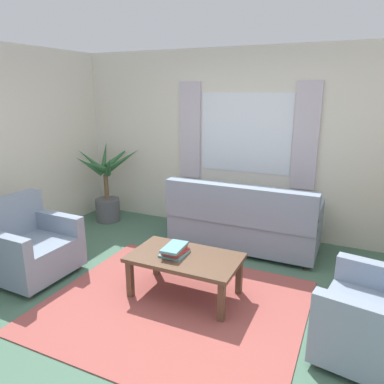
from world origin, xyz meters
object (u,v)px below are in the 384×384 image
book_stack_on_table (175,250)px  coffee_table (185,261)px  armchair_left (28,246)px  couch (243,222)px  potted_plant (108,187)px

book_stack_on_table → coffee_table: bearing=9.0°
armchair_left → coffee_table: armchair_left is taller
couch → book_stack_on_table: bearing=78.0°
armchair_left → book_stack_on_table: bearing=-77.4°
armchair_left → potted_plant: potted_plant is taller
book_stack_on_table → potted_plant: bearing=142.6°
couch → armchair_left: 2.61m
couch → coffee_table: (-0.19, -1.36, 0.01)m
armchair_left → potted_plant: 1.88m
couch → coffee_table: 1.37m
armchair_left → coffee_table: (1.79, 0.35, 0.03)m
armchair_left → book_stack_on_table: size_ratio=2.71×
potted_plant → book_stack_on_table: bearing=-37.4°
couch → book_stack_on_table: (-0.29, -1.37, 0.12)m
coffee_table → book_stack_on_table: 0.15m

